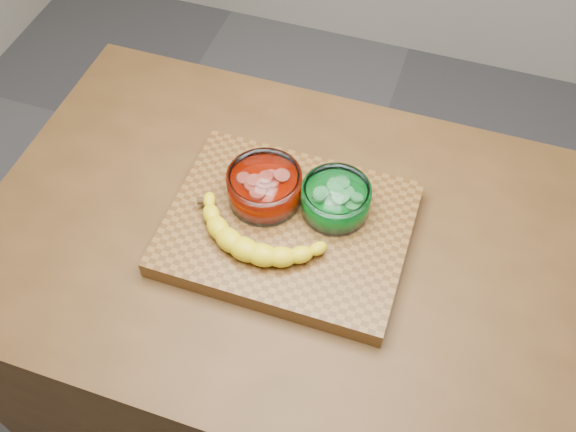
% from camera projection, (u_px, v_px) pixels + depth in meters
% --- Properties ---
extents(ground, '(3.50, 3.50, 0.00)m').
position_uv_depth(ground, '(288.00, 401.00, 1.96)').
color(ground, '#5C5C61').
rests_on(ground, ground).
extents(counter, '(1.20, 0.80, 0.90)m').
position_uv_depth(counter, '(288.00, 337.00, 1.60)').
color(counter, '#523418').
rests_on(counter, ground).
extents(cutting_board, '(0.45, 0.35, 0.04)m').
position_uv_depth(cutting_board, '(288.00, 228.00, 1.22)').
color(cutting_board, brown).
rests_on(cutting_board, counter).
extents(bowl_red, '(0.14, 0.14, 0.07)m').
position_uv_depth(bowl_red, '(265.00, 187.00, 1.21)').
color(bowl_red, white).
rests_on(bowl_red, cutting_board).
extents(bowl_green, '(0.13, 0.13, 0.06)m').
position_uv_depth(bowl_green, '(336.00, 199.00, 1.20)').
color(bowl_green, white).
rests_on(bowl_green, cutting_board).
extents(banana, '(0.29, 0.15, 0.04)m').
position_uv_depth(banana, '(258.00, 233.00, 1.16)').
color(banana, yellow).
rests_on(banana, cutting_board).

